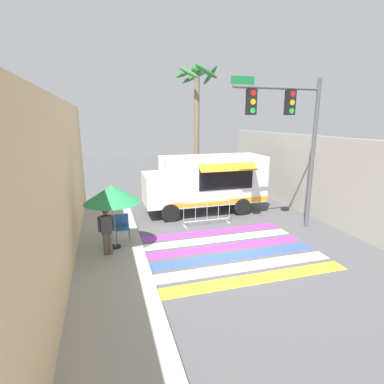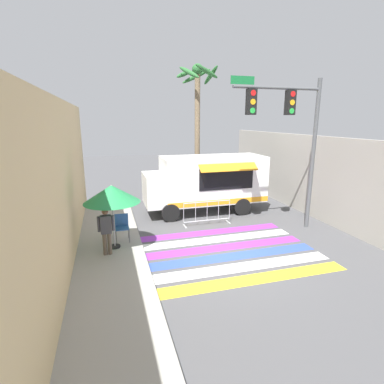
% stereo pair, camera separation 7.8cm
% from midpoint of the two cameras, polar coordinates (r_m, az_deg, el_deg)
% --- Properties ---
extents(ground_plane, '(60.00, 60.00, 0.00)m').
position_cam_midpoint_polar(ground_plane, '(10.29, 6.19, -11.96)').
color(ground_plane, '#4C4C4F').
extents(sidewalk_left, '(4.40, 16.00, 0.15)m').
position_cam_midpoint_polar(sidewalk_left, '(9.65, -21.98, -14.27)').
color(sidewalk_left, '#99968E').
rests_on(sidewalk_left, ground_plane).
extents(building_left_facade, '(0.25, 16.00, 5.03)m').
position_cam_midpoint_polar(building_left_facade, '(8.84, -24.07, -0.11)').
color(building_left_facade, '#DBBC84').
rests_on(building_left_facade, ground_plane).
extents(concrete_wall_right, '(0.20, 16.00, 3.73)m').
position_cam_midpoint_polar(concrete_wall_right, '(14.99, 21.86, 2.79)').
color(concrete_wall_right, '#A39E93').
rests_on(concrete_wall_right, ground_plane).
extents(crosswalk_painted, '(6.40, 4.36, 0.01)m').
position_cam_midpoint_polar(crosswalk_painted, '(10.50, 5.64, -11.36)').
color(crosswalk_painted, yellow).
rests_on(crosswalk_painted, ground_plane).
extents(food_truck, '(5.77, 2.50, 2.73)m').
position_cam_midpoint_polar(food_truck, '(14.39, 2.11, 2.11)').
color(food_truck, white).
rests_on(food_truck, ground_plane).
extents(traffic_signal_pole, '(3.75, 0.29, 5.96)m').
position_cam_midpoint_polar(traffic_signal_pole, '(12.26, 17.92, 12.20)').
color(traffic_signal_pole, '#515456').
rests_on(traffic_signal_pole, ground_plane).
extents(patio_umbrella, '(1.86, 1.86, 2.19)m').
position_cam_midpoint_polar(patio_umbrella, '(10.20, -15.20, -0.40)').
color(patio_umbrella, black).
rests_on(patio_umbrella, sidewalk_left).
extents(folding_chair, '(0.48, 0.48, 0.96)m').
position_cam_midpoint_polar(folding_chair, '(11.14, -13.37, -6.13)').
color(folding_chair, '#4C4C51').
rests_on(folding_chair, sidewalk_left).
extents(vendor_person, '(0.53, 0.21, 1.56)m').
position_cam_midpoint_polar(vendor_person, '(10.01, -16.16, -6.80)').
color(vendor_person, brown).
rests_on(vendor_person, sidewalk_left).
extents(barricade_front, '(2.10, 0.44, 1.04)m').
position_cam_midpoint_polar(barricade_front, '(12.92, 2.71, -4.02)').
color(barricade_front, '#B7BABF').
rests_on(barricade_front, ground_plane).
extents(palm_tree, '(2.32, 2.39, 7.37)m').
position_cam_midpoint_polar(palm_tree, '(17.32, 0.78, 16.43)').
color(palm_tree, '#7A664C').
rests_on(palm_tree, ground_plane).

